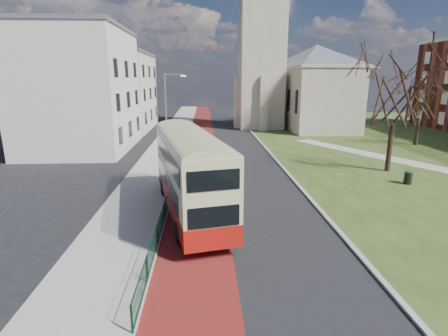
{
  "coord_description": "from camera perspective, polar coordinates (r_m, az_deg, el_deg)",
  "views": [
    {
      "loc": [
        -0.66,
        -17.18,
        7.66
      ],
      "look_at": [
        0.53,
        4.74,
        2.0
      ],
      "focal_mm": 28.0,
      "sensor_mm": 36.0,
      "label": 1
    }
  ],
  "objects": [
    {
      "name": "winter_tree_near",
      "position": [
        31.78,
        26.43,
        11.95
      ],
      "size": [
        8.39,
        8.39,
        10.16
      ],
      "rotation": [
        0.0,
        0.0,
        0.25
      ],
      "color": "black",
      "rests_on": "grass_green"
    },
    {
      "name": "ground",
      "position": [
        18.82,
        -0.85,
        -9.56
      ],
      "size": [
        160.0,
        160.0,
        0.0
      ],
      "primitive_type": "plane",
      "color": "black",
      "rests_on": "ground"
    },
    {
      "name": "gothic_church",
      "position": [
        57.0,
        10.97,
        19.72
      ],
      "size": [
        16.38,
        18.0,
        40.0
      ],
      "color": "gray",
      "rests_on": "ground"
    },
    {
      "name": "kerb_east",
      "position": [
        40.47,
        6.57,
        3.54
      ],
      "size": [
        0.25,
        80.0,
        0.13
      ],
      "primitive_type": "cube",
      "color": "#999993",
      "rests_on": "ground"
    },
    {
      "name": "street_block_far",
      "position": [
        56.8,
        -17.07,
        11.92
      ],
      "size": [
        10.3,
        16.3,
        11.5
      ],
      "color": "beige",
      "rests_on": "ground"
    },
    {
      "name": "pavement_west",
      "position": [
        38.19,
        -9.58,
        2.77
      ],
      "size": [
        4.0,
        120.0,
        0.12
      ],
      "primitive_type": "cube",
      "color": "gray",
      "rests_on": "ground"
    },
    {
      "name": "bus",
      "position": [
        19.7,
        -5.59,
        -0.25
      ],
      "size": [
        4.96,
        11.54,
        4.7
      ],
      "rotation": [
        0.0,
        0.0,
        0.22
      ],
      "color": "maroon",
      "rests_on": "ground"
    },
    {
      "name": "bus_lane",
      "position": [
        37.96,
        -3.87,
        2.79
      ],
      "size": [
        3.4,
        120.0,
        0.01
      ],
      "primitive_type": "cube",
      "color": "#591414",
      "rests_on": "ground"
    },
    {
      "name": "litter_bin",
      "position": [
        29.22,
        27.84,
        -1.38
      ],
      "size": [
        0.68,
        0.68,
        0.97
      ],
      "rotation": [
        0.0,
        0.0,
        -0.13
      ],
      "color": "black",
      "rests_on": "grass_green"
    },
    {
      "name": "pedestrian_railing",
      "position": [
        22.45,
        -8.83,
        -4.17
      ],
      "size": [
        0.07,
        24.0,
        1.12
      ],
      "color": "#0C351F",
      "rests_on": "ground"
    },
    {
      "name": "grass_green",
      "position": [
        48.0,
        30.74,
        3.26
      ],
      "size": [
        40.0,
        80.0,
        0.04
      ],
      "primitive_type": "cube",
      "color": "#2C4217",
      "rests_on": "ground"
    },
    {
      "name": "streetlamp",
      "position": [
        35.5,
        -9.18,
        9.32
      ],
      "size": [
        2.13,
        0.18,
        8.0
      ],
      "color": "gray",
      "rests_on": "pavement_west"
    },
    {
      "name": "road_carriageway",
      "position": [
        38.02,
        0.21,
        2.84
      ],
      "size": [
        9.0,
        120.0,
        0.01
      ],
      "primitive_type": "cube",
      "color": "black",
      "rests_on": "ground"
    },
    {
      "name": "kerb_west",
      "position": [
        38.02,
        -6.58,
        2.83
      ],
      "size": [
        0.25,
        120.0,
        0.13
      ],
      "primitive_type": "cube",
      "color": "#999993",
      "rests_on": "ground"
    },
    {
      "name": "street_block_near",
      "position": [
        41.4,
        -22.4,
        11.81
      ],
      "size": [
        10.3,
        14.3,
        13.0
      ],
      "color": "beige",
      "rests_on": "ground"
    },
    {
      "name": "winter_tree_far",
      "position": [
        46.43,
        29.6,
        10.31
      ],
      "size": [
        6.9,
        6.9,
        8.31
      ],
      "rotation": [
        0.0,
        0.0,
        0.26
      ],
      "color": "#302818",
      "rests_on": "grass_green"
    }
  ]
}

